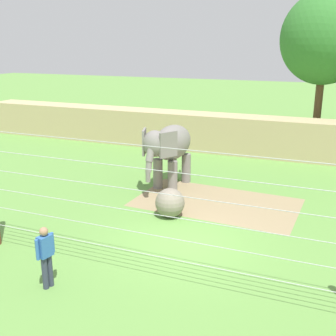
% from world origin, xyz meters
% --- Properties ---
extents(ground_plane, '(120.00, 120.00, 0.00)m').
position_xyz_m(ground_plane, '(0.00, 0.00, 0.00)').
color(ground_plane, '#609342').
extents(dirt_patch, '(6.45, 3.99, 0.01)m').
position_xyz_m(dirt_patch, '(-0.05, 3.78, 0.00)').
color(dirt_patch, '#937F5B').
rests_on(dirt_patch, ground).
extents(embankment_wall, '(36.00, 1.80, 2.11)m').
position_xyz_m(embankment_wall, '(0.00, 11.81, 1.06)').
color(embankment_wall, tan).
rests_on(embankment_wall, ground).
extents(elephant, '(1.65, 3.67, 2.72)m').
position_xyz_m(elephant, '(-2.48, 4.85, 1.80)').
color(elephant, gray).
rests_on(elephant, ground).
extents(enrichment_ball, '(1.06, 1.06, 1.06)m').
position_xyz_m(enrichment_ball, '(-1.23, 1.81, 0.53)').
color(enrichment_ball, gray).
rests_on(enrichment_ball, ground).
extents(cable_fence, '(11.83, 0.22, 3.78)m').
position_xyz_m(cable_fence, '(0.00, -2.22, 1.91)').
color(cable_fence, brown).
rests_on(cable_fence, ground).
extents(zookeeper, '(0.29, 0.59, 1.67)m').
position_xyz_m(zookeeper, '(-2.43, -3.60, 0.93)').
color(zookeeper, '#33384C').
rests_on(zookeeper, ground).
extents(tree_far_left, '(4.92, 4.92, 8.88)m').
position_xyz_m(tree_far_left, '(2.91, 14.78, 6.27)').
color(tree_far_left, brown).
rests_on(tree_far_left, ground).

